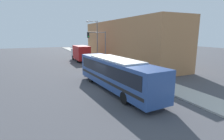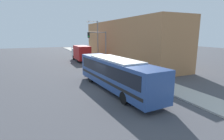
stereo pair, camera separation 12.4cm
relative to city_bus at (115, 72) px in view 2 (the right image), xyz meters
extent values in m
plane|color=#47474C|center=(-0.72, 0.69, -1.76)|extent=(120.00, 120.00, 0.00)
cube|color=#B7B2A8|center=(5.17, 20.69, -1.69)|extent=(2.77, 70.00, 0.14)
cube|color=#B27A4C|center=(9.56, 15.90, 2.09)|extent=(6.00, 28.41, 7.70)
cube|color=#2D4C8C|center=(0.00, 0.00, -0.10)|extent=(3.21, 12.04, 2.49)
cube|color=black|center=(0.00, 0.00, 0.35)|extent=(3.19, 11.09, 1.05)
cube|color=black|center=(0.00, 0.00, -0.65)|extent=(3.22, 11.56, 0.24)
cube|color=silver|center=(0.00, 0.00, 1.20)|extent=(2.66, 6.68, 0.16)
cylinder|color=black|center=(0.81, 3.75, -1.27)|extent=(0.35, 1.00, 0.98)
cylinder|color=black|center=(-1.31, 3.61, -1.27)|extent=(0.35, 1.00, 0.98)
cylinder|color=black|center=(1.28, -3.19, -1.27)|extent=(0.35, 1.00, 0.98)
cylinder|color=black|center=(-0.84, -3.34, -1.27)|extent=(0.35, 1.00, 0.98)
cube|color=#B21919|center=(1.69, 18.64, -0.02)|extent=(2.29, 5.01, 2.58)
cube|color=silver|center=(1.69, 22.12, -0.40)|extent=(2.18, 1.95, 1.83)
cylinder|color=black|center=(0.70, 21.77, -1.31)|extent=(0.25, 0.90, 0.90)
cylinder|color=black|center=(0.70, 17.70, -1.31)|extent=(0.25, 0.90, 0.90)
cylinder|color=gold|center=(4.38, 3.31, -1.31)|extent=(0.28, 0.28, 0.63)
sphere|color=gold|center=(4.38, 3.31, -0.91)|extent=(0.26, 0.26, 0.26)
cylinder|color=gold|center=(4.38, 3.16, -1.28)|extent=(0.12, 0.17, 0.12)
cylinder|color=slate|center=(4.53, 13.41, 1.15)|extent=(0.16, 0.16, 5.54)
cylinder|color=slate|center=(2.93, 13.41, 3.77)|extent=(3.20, 0.11, 0.11)
cube|color=black|center=(1.53, 13.41, 3.32)|extent=(0.30, 0.24, 0.90)
sphere|color=#19D83F|center=(1.53, 13.27, 3.09)|extent=(0.18, 0.18, 0.18)
cylinder|color=slate|center=(4.63, 17.66, 2.13)|extent=(0.18, 0.18, 7.50)
cylinder|color=slate|center=(3.72, 17.66, 5.77)|extent=(1.83, 0.11, 0.11)
ellipsoid|color=gray|center=(2.81, 17.66, 5.69)|extent=(0.56, 0.28, 0.20)
cylinder|color=slate|center=(5.17, 6.08, -1.25)|extent=(0.28, 0.28, 0.75)
cylinder|color=#B22D33|center=(5.17, 6.08, -0.56)|extent=(0.34, 0.34, 0.62)
sphere|color=tan|center=(5.17, 6.08, -0.15)|extent=(0.20, 0.20, 0.20)
camera|label=1|loc=(-6.94, -14.32, 3.48)|focal=28.00mm
camera|label=2|loc=(-6.83, -14.37, 3.48)|focal=28.00mm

